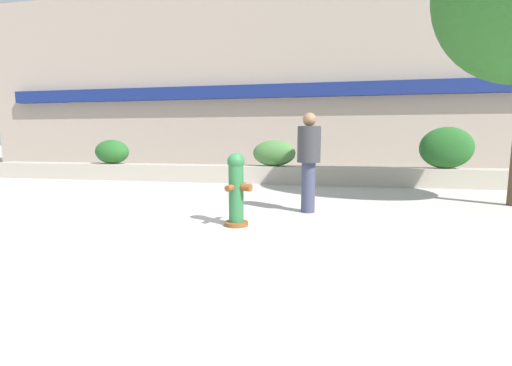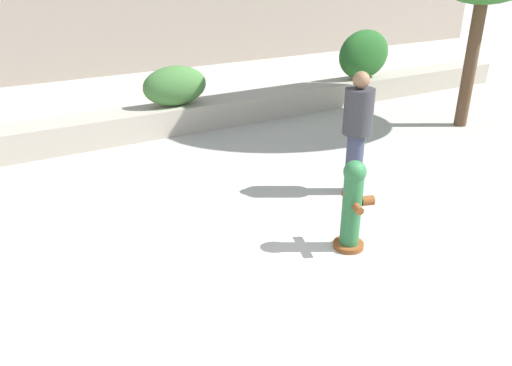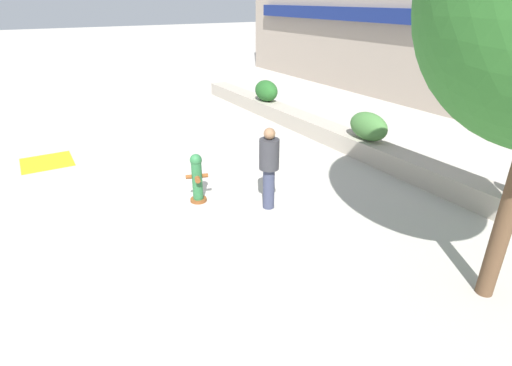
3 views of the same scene
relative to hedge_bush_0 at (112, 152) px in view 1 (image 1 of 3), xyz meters
name	(u,v)px [view 1 (image 1 of 3)]	position (x,y,z in m)	size (l,w,h in m)	color
ground_plane	(181,243)	(4.86, -6.00, -0.88)	(120.00, 120.00, 0.00)	#B2ADA3
building_facade	(285,79)	(4.86, 5.98, 3.11)	(30.00, 1.36, 8.00)	gray
planter_wall_low	(263,174)	(4.86, 0.00, -0.63)	(18.00, 0.70, 0.50)	#ADA393
hedge_bush_0	(112,152)	(0.00, 0.00, 0.00)	(1.11, 0.70, 0.76)	#235B23
hedge_bush_1	(274,153)	(5.20, 0.00, -0.01)	(1.24, 0.61, 0.75)	#427538
hedge_bush_2	(446,148)	(9.79, 0.00, 0.17)	(1.36, 0.59, 1.10)	#235B23
fire_hydrant	(236,189)	(5.33, -5.02, -0.33)	(0.48, 0.48, 1.08)	brown
pedestrian	(309,156)	(6.33, -3.86, 0.11)	(0.57, 0.57, 1.73)	#383D56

